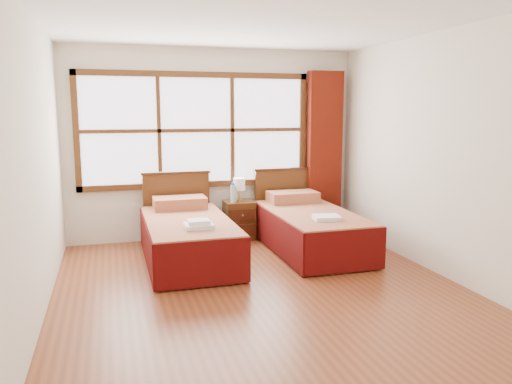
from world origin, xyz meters
name	(u,v)px	position (x,y,z in m)	size (l,w,h in m)	color
floor	(261,289)	(0.00, 0.00, 0.00)	(4.50, 4.50, 0.00)	brown
ceiling	(262,19)	(0.00, 0.00, 2.60)	(4.50, 4.50, 0.00)	white
wall_back	(214,145)	(0.00, 2.25, 1.30)	(4.00, 4.00, 0.00)	silver
wall_left	(36,167)	(-2.00, 0.00, 1.30)	(4.50, 4.50, 0.00)	silver
wall_right	(440,155)	(2.00, 0.00, 1.30)	(4.50, 4.50, 0.00)	silver
window	(196,130)	(-0.25, 2.21, 1.50)	(3.16, 0.06, 1.56)	white
curtain	(324,152)	(1.60, 2.11, 1.17)	(0.50, 0.16, 2.30)	#611509
bed_left	(188,236)	(-0.55, 1.20, 0.29)	(0.99, 2.01, 0.96)	#3B1A0C
bed_right	(310,228)	(1.01, 1.20, 0.29)	(0.99, 2.01, 0.96)	#3B1A0C
nightstand	(239,220)	(0.29, 1.99, 0.27)	(0.40, 0.40, 0.53)	#4E2A11
towels_left	(199,224)	(-0.50, 0.67, 0.55)	(0.31, 0.28, 0.09)	white
towels_right	(326,218)	(1.00, 0.67, 0.53)	(0.34, 0.31, 0.05)	white
lamp	(239,185)	(0.30, 2.02, 0.76)	(0.16, 0.16, 0.32)	gold
bottle_near	(233,193)	(0.19, 1.93, 0.65)	(0.07, 0.07, 0.27)	#A3BDD1
bottle_far	(235,194)	(0.23, 1.99, 0.64)	(0.06, 0.06, 0.24)	#A3BDD1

